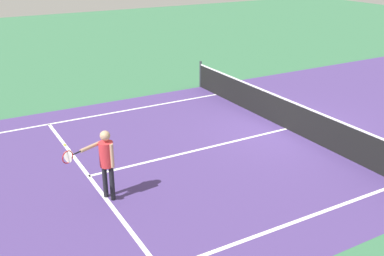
% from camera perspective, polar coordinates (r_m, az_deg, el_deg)
% --- Properties ---
extents(ground_plane, '(60.00, 60.00, 0.00)m').
position_cam_1_polar(ground_plane, '(14.59, 11.76, -0.11)').
color(ground_plane, '#38724C').
extents(court_surface_inbounds, '(10.62, 24.40, 0.00)m').
position_cam_1_polar(court_surface_inbounds, '(14.59, 11.76, -0.10)').
color(court_surface_inbounds, '#4C387A').
rests_on(court_surface_inbounds, ground_plane).
extents(line_sideline_left, '(0.10, 11.89, 0.01)m').
position_cam_1_polar(line_sideline_left, '(15.46, -15.87, 0.77)').
color(line_sideline_left, white).
rests_on(line_sideline_left, ground_plane).
extents(line_service_near, '(8.22, 0.10, 0.01)m').
position_cam_1_polar(line_service_near, '(11.69, -12.84, -5.89)').
color(line_service_near, white).
rests_on(line_service_near, ground_plane).
extents(line_center_service, '(0.10, 6.40, 0.01)m').
position_cam_1_polar(line_center_service, '(12.83, 0.87, -2.74)').
color(line_center_service, white).
rests_on(line_center_service, ground_plane).
extents(net, '(10.71, 0.09, 1.07)m').
position_cam_1_polar(net, '(14.42, 11.91, 1.71)').
color(net, '#33383D').
rests_on(net, ground_plane).
extents(player_near, '(0.53, 1.18, 1.65)m').
position_cam_1_polar(player_near, '(10.16, -10.79, -3.67)').
color(player_near, black).
rests_on(player_near, ground_plane).
extents(tennis_ball_mid_court, '(0.07, 0.07, 0.07)m').
position_cam_1_polar(tennis_ball_mid_court, '(13.58, -15.68, -2.03)').
color(tennis_ball_mid_court, '#CCE033').
rests_on(tennis_ball_mid_court, ground_plane).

